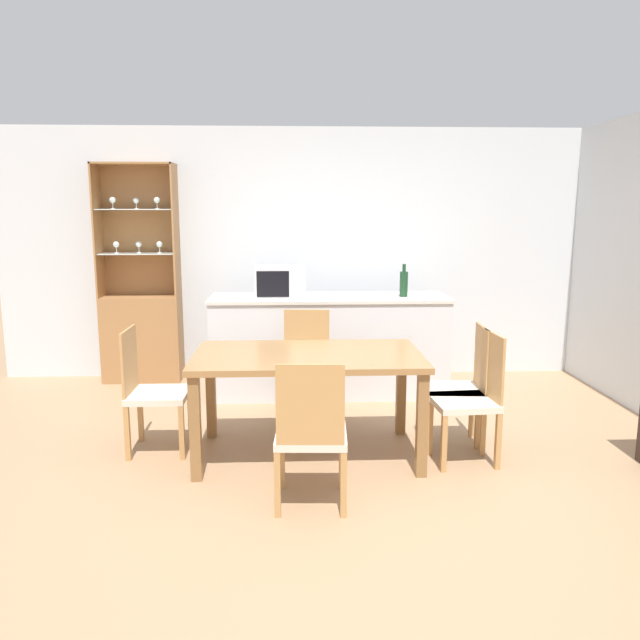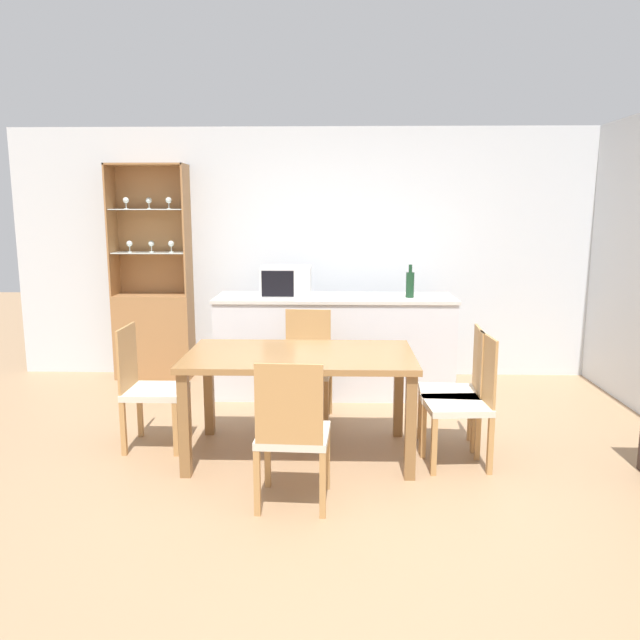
{
  "view_description": "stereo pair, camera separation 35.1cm",
  "coord_description": "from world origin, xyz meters",
  "px_view_note": "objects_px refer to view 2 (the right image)",
  "views": [
    {
      "loc": [
        -0.41,
        -3.86,
        1.74
      ],
      "look_at": [
        -0.19,
        1.13,
        0.84
      ],
      "focal_mm": 35.0,
      "sensor_mm": 36.0,
      "label": 1
    },
    {
      "loc": [
        -0.06,
        -3.86,
        1.74
      ],
      "look_at": [
        -0.19,
        1.13,
        0.84
      ],
      "focal_mm": 35.0,
      "sensor_mm": 36.0,
      "label": 2
    }
  ],
  "objects_px": {
    "dining_chair_head_near": "(292,434)",
    "microwave": "(286,281)",
    "dining_chair_side_left_far": "(149,388)",
    "dining_chair_head_far": "(306,367)",
    "dining_table": "(300,366)",
    "display_cabinet": "(154,318)",
    "dining_chair_side_right_near": "(463,401)",
    "dining_chair_side_right_far": "(456,390)",
    "wine_bottle": "(410,284)"
  },
  "relations": [
    {
      "from": "dining_chair_side_left_far",
      "to": "dining_chair_head_near",
      "type": "bearing_deg",
      "value": 50.9
    },
    {
      "from": "display_cabinet",
      "to": "dining_chair_side_right_near",
      "type": "xyz_separation_m",
      "value": [
        2.75,
        -2.21,
        -0.18
      ]
    },
    {
      "from": "dining_chair_head_near",
      "to": "microwave",
      "type": "bearing_deg",
      "value": 98.21
    },
    {
      "from": "dining_chair_head_near",
      "to": "dining_chair_side_right_far",
      "type": "bearing_deg",
      "value": 42.15
    },
    {
      "from": "microwave",
      "to": "wine_bottle",
      "type": "relative_size",
      "value": 1.51
    },
    {
      "from": "dining_table",
      "to": "microwave",
      "type": "distance_m",
      "value": 1.61
    },
    {
      "from": "dining_table",
      "to": "dining_chair_side_left_far",
      "type": "relative_size",
      "value": 1.76
    },
    {
      "from": "dining_chair_head_far",
      "to": "dining_chair_side_right_far",
      "type": "bearing_deg",
      "value": 154.05
    },
    {
      "from": "display_cabinet",
      "to": "dining_chair_head_far",
      "type": "distance_m",
      "value": 2.09
    },
    {
      "from": "dining_chair_side_right_near",
      "to": "dining_chair_head_near",
      "type": "height_order",
      "value": "same"
    },
    {
      "from": "dining_chair_head_far",
      "to": "dining_chair_side_right_near",
      "type": "xyz_separation_m",
      "value": [
        1.12,
        -0.91,
        0.0
      ]
    },
    {
      "from": "display_cabinet",
      "to": "wine_bottle",
      "type": "height_order",
      "value": "display_cabinet"
    },
    {
      "from": "dining_chair_head_far",
      "to": "dining_chair_head_near",
      "type": "height_order",
      "value": "same"
    },
    {
      "from": "display_cabinet",
      "to": "dining_chair_side_right_near",
      "type": "distance_m",
      "value": 3.53
    },
    {
      "from": "display_cabinet",
      "to": "dining_chair_side_right_far",
      "type": "height_order",
      "value": "display_cabinet"
    },
    {
      "from": "display_cabinet",
      "to": "dining_chair_side_left_far",
      "type": "bearing_deg",
      "value": -75.1
    },
    {
      "from": "microwave",
      "to": "dining_chair_head_near",
      "type": "bearing_deg",
      "value": -84.75
    },
    {
      "from": "dining_chair_side_right_near",
      "to": "dining_chair_head_near",
      "type": "xyz_separation_m",
      "value": [
        -1.12,
        -0.65,
        0.0
      ]
    },
    {
      "from": "dining_chair_side_right_far",
      "to": "dining_chair_head_far",
      "type": "bearing_deg",
      "value": 63.79
    },
    {
      "from": "dining_chair_side_right_far",
      "to": "dining_chair_head_near",
      "type": "bearing_deg",
      "value": 133.14
    },
    {
      "from": "dining_table",
      "to": "dining_chair_side_left_far",
      "type": "xyz_separation_m",
      "value": [
        -1.12,
        0.14,
        -0.21
      ]
    },
    {
      "from": "dining_chair_side_right_near",
      "to": "microwave",
      "type": "relative_size",
      "value": 1.97
    },
    {
      "from": "dining_chair_head_far",
      "to": "dining_chair_side_right_near",
      "type": "distance_m",
      "value": 1.44
    },
    {
      "from": "microwave",
      "to": "dining_table",
      "type": "bearing_deg",
      "value": -82.02
    },
    {
      "from": "dining_table",
      "to": "dining_chair_side_left_far",
      "type": "distance_m",
      "value": 1.15
    },
    {
      "from": "dining_chair_side_right_far",
      "to": "microwave",
      "type": "bearing_deg",
      "value": 47.52
    },
    {
      "from": "display_cabinet",
      "to": "dining_chair_side_right_far",
      "type": "distance_m",
      "value": 3.37
    },
    {
      "from": "dining_chair_head_near",
      "to": "dining_chair_side_left_far",
      "type": "bearing_deg",
      "value": 143.53
    },
    {
      "from": "dining_chair_side_left_far",
      "to": "wine_bottle",
      "type": "relative_size",
      "value": 2.99
    },
    {
      "from": "dining_chair_side_right_near",
      "to": "wine_bottle",
      "type": "distance_m",
      "value": 1.72
    },
    {
      "from": "dining_table",
      "to": "dining_chair_head_far",
      "type": "bearing_deg",
      "value": 89.74
    },
    {
      "from": "dining_chair_head_near",
      "to": "microwave",
      "type": "relative_size",
      "value": 1.97
    },
    {
      "from": "display_cabinet",
      "to": "dining_table",
      "type": "distance_m",
      "value": 2.64
    },
    {
      "from": "dining_chair_side_left_far",
      "to": "wine_bottle",
      "type": "distance_m",
      "value": 2.52
    },
    {
      "from": "microwave",
      "to": "dining_chair_head_far",
      "type": "bearing_deg",
      "value": -73.83
    },
    {
      "from": "dining_chair_side_right_far",
      "to": "wine_bottle",
      "type": "bearing_deg",
      "value": 12.13
    },
    {
      "from": "dining_chair_side_right_near",
      "to": "dining_chair_head_far",
      "type": "bearing_deg",
      "value": 46.59
    },
    {
      "from": "wine_bottle",
      "to": "dining_chair_side_right_near",
      "type": "bearing_deg",
      "value": -83.17
    },
    {
      "from": "dining_chair_side_right_near",
      "to": "microwave",
      "type": "height_order",
      "value": "microwave"
    },
    {
      "from": "dining_chair_side_left_far",
      "to": "microwave",
      "type": "bearing_deg",
      "value": 147.47
    },
    {
      "from": "dining_chair_side_left_far",
      "to": "microwave",
      "type": "xyz_separation_m",
      "value": [
        0.9,
        1.4,
        0.63
      ]
    },
    {
      "from": "dining_table",
      "to": "dining_chair_side_right_far",
      "type": "height_order",
      "value": "dining_chair_side_right_far"
    },
    {
      "from": "wine_bottle",
      "to": "dining_chair_side_right_far",
      "type": "bearing_deg",
      "value": -81.82
    },
    {
      "from": "dining_chair_side_right_far",
      "to": "microwave",
      "type": "distance_m",
      "value": 2.04
    },
    {
      "from": "dining_chair_head_far",
      "to": "dining_chair_head_near",
      "type": "distance_m",
      "value": 1.56
    },
    {
      "from": "dining_chair_side_right_near",
      "to": "dining_chair_side_right_far",
      "type": "xyz_separation_m",
      "value": [
        0.0,
        0.27,
        0.0
      ]
    },
    {
      "from": "dining_chair_side_right_far",
      "to": "microwave",
      "type": "relative_size",
      "value": 1.97
    },
    {
      "from": "dining_table",
      "to": "dining_chair_side_right_far",
      "type": "xyz_separation_m",
      "value": [
        1.12,
        0.13,
        -0.21
      ]
    },
    {
      "from": "display_cabinet",
      "to": "microwave",
      "type": "xyz_separation_m",
      "value": [
        1.42,
        -0.54,
        0.45
      ]
    },
    {
      "from": "dining_table",
      "to": "microwave",
      "type": "bearing_deg",
      "value": 97.98
    }
  ]
}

